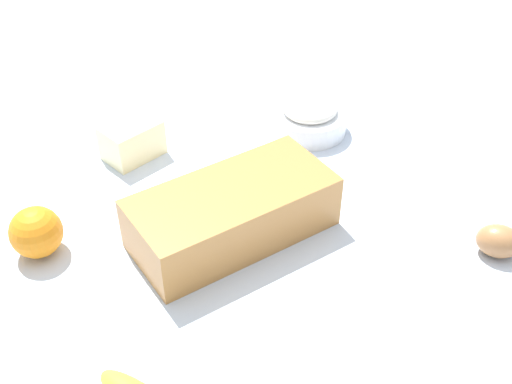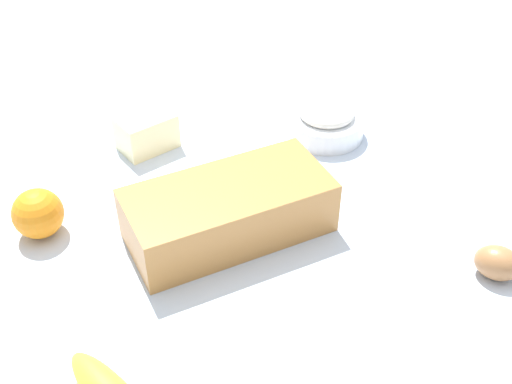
{
  "view_description": "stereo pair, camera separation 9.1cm",
  "coord_description": "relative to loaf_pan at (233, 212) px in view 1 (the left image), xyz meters",
  "views": [
    {
      "loc": [
        0.4,
        0.59,
        0.61
      ],
      "look_at": [
        0.0,
        0.0,
        0.04
      ],
      "focal_mm": 44.87,
      "sensor_mm": 36.0,
      "label": 1
    },
    {
      "loc": [
        0.33,
        0.63,
        0.61
      ],
      "look_at": [
        0.0,
        0.0,
        0.04
      ],
      "focal_mm": 44.87,
      "sensor_mm": 36.0,
      "label": 2
    }
  ],
  "objects": [
    {
      "name": "egg_near_butter",
      "position": [
        -0.27,
        0.24,
        -0.02
      ],
      "size": [
        0.07,
        0.08,
        0.05
      ],
      "primitive_type": "ellipsoid",
      "rotation": [
        0.0,
        1.57,
        5.36
      ],
      "color": "#A77044",
      "rests_on": "ground_plane"
    },
    {
      "name": "butter_block",
      "position": [
        0.03,
        -0.25,
        -0.01
      ],
      "size": [
        0.1,
        0.08,
        0.06
      ],
      "primitive_type": "cube",
      "rotation": [
        0.0,
        0.0,
        0.19
      ],
      "color": "#F4EDB2",
      "rests_on": "ground_plane"
    },
    {
      "name": "orange_fruit",
      "position": [
        0.24,
        -0.12,
        -0.01
      ],
      "size": [
        0.07,
        0.07,
        0.07
      ],
      "primitive_type": "sphere",
      "color": "orange",
      "rests_on": "ground_plane"
    },
    {
      "name": "flour_bowl",
      "position": [
        -0.25,
        -0.15,
        -0.01
      ],
      "size": [
        0.13,
        0.13,
        0.06
      ],
      "color": "white",
      "rests_on": "ground_plane"
    },
    {
      "name": "ground_plane",
      "position": [
        -0.05,
        -0.02,
        -0.05
      ],
      "size": [
        2.4,
        2.4,
        0.02
      ],
      "primitive_type": "cube",
      "color": "silver"
    },
    {
      "name": "loaf_pan",
      "position": [
        0.0,
        0.0,
        0.0
      ],
      "size": [
        0.28,
        0.13,
        0.08
      ],
      "rotation": [
        0.0,
        0.0,
        -0.02
      ],
      "color": "#B77A3D",
      "rests_on": "ground_plane"
    }
  ]
}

